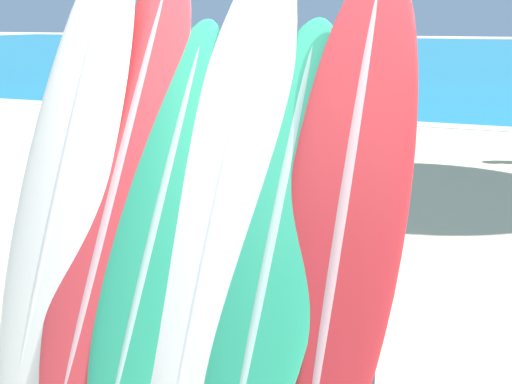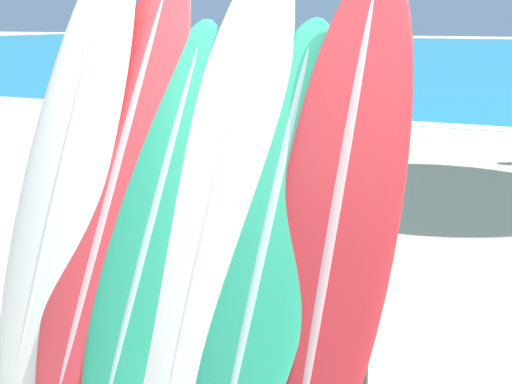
% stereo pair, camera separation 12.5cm
% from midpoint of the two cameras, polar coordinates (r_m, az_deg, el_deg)
% --- Properties ---
extents(surfboard_rack, '(1.85, 0.04, 0.93)m').
position_cam_midpoint_polar(surfboard_rack, '(3.58, -6.16, -9.90)').
color(surfboard_rack, '#47474C').
rests_on(surfboard_rack, ground_plane).
extents(surfboard_slot_0, '(0.53, 1.21, 2.42)m').
position_cam_midpoint_polar(surfboard_slot_0, '(3.87, -15.63, 2.51)').
color(surfboard_slot_0, silver).
rests_on(surfboard_slot_0, ground_plane).
extents(surfboard_slot_1, '(0.57, 1.30, 2.25)m').
position_cam_midpoint_polar(surfboard_slot_1, '(3.70, -11.90, 0.86)').
color(surfboard_slot_1, red).
rests_on(surfboard_slot_1, ground_plane).
extents(surfboard_slot_2, '(0.51, 1.17, 1.95)m').
position_cam_midpoint_polar(surfboard_slot_2, '(3.50, -8.76, -2.28)').
color(surfboard_slot_2, '#289E70').
rests_on(surfboard_slot_2, ground_plane).
extents(surfboard_slot_3, '(0.53, 1.36, 2.32)m').
position_cam_midpoint_polar(surfboard_slot_3, '(3.40, -3.58, 0.60)').
color(surfboard_slot_3, silver).
rests_on(surfboard_slot_3, ground_plane).
extents(surfboard_slot_4, '(0.53, 1.20, 1.96)m').
position_cam_midpoint_polar(surfboard_slot_4, '(3.23, 0.46, -3.41)').
color(surfboard_slot_4, '#289E70').
rests_on(surfboard_slot_4, ground_plane).
extents(surfboard_slot_5, '(0.56, 1.15, 2.23)m').
position_cam_midpoint_polar(surfboard_slot_5, '(3.15, 6.00, -1.38)').
color(surfboard_slot_5, red).
rests_on(surfboard_slot_5, ground_plane).
extents(person_near_water, '(0.27, 0.24, 1.55)m').
position_cam_midpoint_polar(person_near_water, '(8.55, 2.78, 6.43)').
color(person_near_water, '#846047').
rests_on(person_near_water, ground_plane).
extents(person_far_left, '(0.28, 0.22, 1.67)m').
position_cam_midpoint_polar(person_far_left, '(10.92, 1.53, 8.38)').
color(person_far_left, '#A87A5B').
rests_on(person_far_left, ground_plane).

